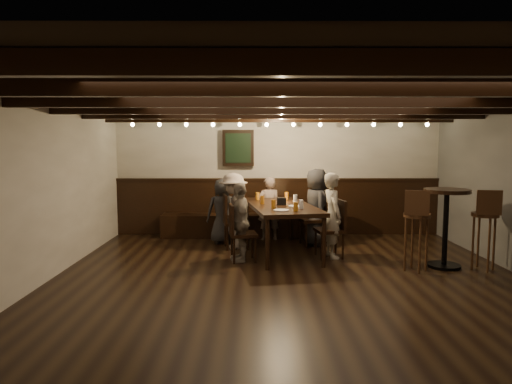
{
  "coord_description": "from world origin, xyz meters",
  "views": [
    {
      "loc": [
        -0.48,
        -5.7,
        1.83
      ],
      "look_at": [
        -0.46,
        1.3,
        1.09
      ],
      "focal_mm": 32.0,
      "sensor_mm": 36.0,
      "label": 1
    }
  ],
  "objects_px": {
    "person_left_far": "(240,222)",
    "high_top_table": "(446,216)",
    "dining_table": "(281,208)",
    "person_right_near": "(316,207)",
    "person_bench_right": "(317,208)",
    "person_bench_left": "(223,211)",
    "person_right_far": "(332,215)",
    "chair_right_far": "(330,240)",
    "bar_stool_right": "(484,240)",
    "chair_left_far": "(242,244)",
    "person_bench_centre": "(269,208)",
    "chair_left_near": "(235,232)",
    "chair_right_near": "(314,229)",
    "person_left_near": "(233,211)",
    "bar_stool_left": "(416,241)"
  },
  "relations": [
    {
      "from": "chair_left_far",
      "to": "bar_stool_right",
      "type": "distance_m",
      "value": 3.56
    },
    {
      "from": "person_bench_left",
      "to": "bar_stool_right",
      "type": "height_order",
      "value": "person_bench_left"
    },
    {
      "from": "chair_right_near",
      "to": "bar_stool_right",
      "type": "distance_m",
      "value": 2.79
    },
    {
      "from": "chair_right_near",
      "to": "person_right_near",
      "type": "distance_m",
      "value": 0.4
    },
    {
      "from": "chair_left_far",
      "to": "chair_right_near",
      "type": "relative_size",
      "value": 0.91
    },
    {
      "from": "bar_stool_left",
      "to": "chair_right_near",
      "type": "bearing_deg",
      "value": 148.11
    },
    {
      "from": "chair_left_far",
      "to": "person_bench_right",
      "type": "bearing_deg",
      "value": 129.83
    },
    {
      "from": "chair_left_far",
      "to": "bar_stool_left",
      "type": "relative_size",
      "value": 0.75
    },
    {
      "from": "high_top_table",
      "to": "bar_stool_right",
      "type": "relative_size",
      "value": 0.99
    },
    {
      "from": "person_bench_left",
      "to": "chair_right_near",
      "type": "bearing_deg",
      "value": 164.48
    },
    {
      "from": "bar_stool_right",
      "to": "person_bench_left",
      "type": "bearing_deg",
      "value": 167.16
    },
    {
      "from": "person_bench_left",
      "to": "high_top_table",
      "type": "height_order",
      "value": "person_bench_left"
    },
    {
      "from": "chair_right_far",
      "to": "person_right_near",
      "type": "bearing_deg",
      "value": -1.93
    },
    {
      "from": "dining_table",
      "to": "person_right_near",
      "type": "bearing_deg",
      "value": 30.96
    },
    {
      "from": "chair_right_near",
      "to": "bar_stool_left",
      "type": "distance_m",
      "value": 2.11
    },
    {
      "from": "person_left_far",
      "to": "person_right_near",
      "type": "xyz_separation_m",
      "value": [
        1.34,
        1.13,
        0.08
      ]
    },
    {
      "from": "person_bench_centre",
      "to": "chair_left_near",
      "type": "bearing_deg",
      "value": 39.8
    },
    {
      "from": "chair_left_near",
      "to": "person_bench_left",
      "type": "xyz_separation_m",
      "value": [
        -0.25,
        0.42,
        0.31
      ]
    },
    {
      "from": "high_top_table",
      "to": "person_bench_right",
      "type": "bearing_deg",
      "value": 129.84
    },
    {
      "from": "person_right_near",
      "to": "chair_right_near",
      "type": "bearing_deg",
      "value": 90.0
    },
    {
      "from": "chair_right_far",
      "to": "person_left_far",
      "type": "height_order",
      "value": "person_left_far"
    },
    {
      "from": "dining_table",
      "to": "bar_stool_right",
      "type": "relative_size",
      "value": 1.95
    },
    {
      "from": "bar_stool_left",
      "to": "bar_stool_right",
      "type": "height_order",
      "value": "same"
    },
    {
      "from": "person_left_far",
      "to": "chair_right_near",
      "type": "bearing_deg",
      "value": 121.46
    },
    {
      "from": "chair_right_near",
      "to": "person_bench_centre",
      "type": "distance_m",
      "value": 0.99
    },
    {
      "from": "chair_right_far",
      "to": "person_bench_left",
      "type": "height_order",
      "value": "person_bench_left"
    },
    {
      "from": "person_right_far",
      "to": "chair_left_near",
      "type": "bearing_deg",
      "value": 58.53
    },
    {
      "from": "bar_stool_right",
      "to": "high_top_table",
      "type": "bearing_deg",
      "value": 174.83
    },
    {
      "from": "person_right_near",
      "to": "chair_left_far",
      "type": "bearing_deg",
      "value": 121.5
    },
    {
      "from": "dining_table",
      "to": "chair_right_near",
      "type": "bearing_deg",
      "value": 31.98
    },
    {
      "from": "person_bench_right",
      "to": "person_bench_left",
      "type": "bearing_deg",
      "value": 0.0
    },
    {
      "from": "person_bench_left",
      "to": "bar_stool_right",
      "type": "bearing_deg",
      "value": 145.67
    },
    {
      "from": "person_right_far",
      "to": "person_left_near",
      "type": "bearing_deg",
      "value": 59.04
    },
    {
      "from": "person_bench_right",
      "to": "person_right_far",
      "type": "xyz_separation_m",
      "value": [
        0.07,
        -1.36,
        0.08
      ]
    },
    {
      "from": "chair_left_far",
      "to": "person_bench_left",
      "type": "distance_m",
      "value": 1.4
    },
    {
      "from": "person_left_far",
      "to": "high_top_table",
      "type": "xyz_separation_m",
      "value": [
        3.05,
        -0.37,
        0.15
      ]
    },
    {
      "from": "dining_table",
      "to": "person_bench_centre",
      "type": "bearing_deg",
      "value": 90.0
    },
    {
      "from": "person_bench_right",
      "to": "bar_stool_left",
      "type": "distance_m",
      "value": 2.46
    },
    {
      "from": "person_bench_centre",
      "to": "person_right_near",
      "type": "relative_size",
      "value": 0.87
    },
    {
      "from": "chair_right_far",
      "to": "person_left_near",
      "type": "xyz_separation_m",
      "value": [
        -1.59,
        0.65,
        0.38
      ]
    },
    {
      "from": "chair_left_near",
      "to": "person_bench_left",
      "type": "bearing_deg",
      "value": -158.21
    },
    {
      "from": "person_right_far",
      "to": "bar_stool_right",
      "type": "xyz_separation_m",
      "value": [
        2.07,
        -0.77,
        -0.25
      ]
    },
    {
      "from": "chair_left_far",
      "to": "person_bench_left",
      "type": "bearing_deg",
      "value": -172.36
    },
    {
      "from": "dining_table",
      "to": "person_right_near",
      "type": "distance_m",
      "value": 0.88
    },
    {
      "from": "person_bench_left",
      "to": "person_right_far",
      "type": "relative_size",
      "value": 0.88
    },
    {
      "from": "dining_table",
      "to": "person_bench_right",
      "type": "xyz_separation_m",
      "value": [
        0.74,
        1.03,
        -0.14
      ]
    },
    {
      "from": "chair_left_near",
      "to": "bar_stool_left",
      "type": "xyz_separation_m",
      "value": [
        2.67,
        -1.47,
        0.15
      ]
    },
    {
      "from": "person_bench_right",
      "to": "person_left_far",
      "type": "relative_size",
      "value": 0.98
    },
    {
      "from": "chair_right_far",
      "to": "person_bench_right",
      "type": "relative_size",
      "value": 0.77
    },
    {
      "from": "chair_left_far",
      "to": "person_right_near",
      "type": "height_order",
      "value": "person_right_near"
    }
  ]
}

